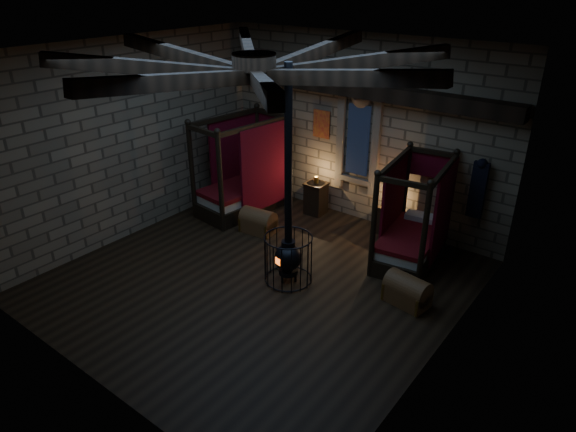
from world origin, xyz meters
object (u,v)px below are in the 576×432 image
Objects in this scene: bed_right at (412,236)px; trunk_left at (258,222)px; bed_left at (244,188)px; stove at (288,253)px; trunk_right at (407,291)px.

bed_right reaches higher than trunk_left.
stove reaches higher than bed_left.
trunk_left is 0.20× the size of stove.
stove reaches higher than trunk_left.
bed_right is at bearing 122.00° from trunk_right.
bed_left reaches higher than trunk_left.
bed_left reaches higher than trunk_right.
stove is (2.81, -1.90, 0.02)m from bed_left.
bed_left is 5.08m from trunk_right.
stove is (-2.11, -0.69, 0.34)m from trunk_right.
stove is at bearing -153.28° from trunk_right.
bed_left is at bearing 174.73° from trunk_right.
trunk_right is (0.64, -1.48, -0.26)m from bed_right.
bed_left is 1.31m from trunk_left.
trunk_right is (4.92, -1.21, -0.31)m from bed_left.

